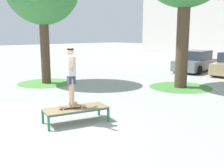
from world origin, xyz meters
TOP-DOWN VIEW (x-y plane):
  - ground_plane at (0.00, 0.00)m, footprint 120.00×120.00m
  - skate_box at (0.09, 0.74)m, footprint 1.25×2.04m
  - skateboard at (0.05, 0.63)m, footprint 0.48×0.82m
  - skater at (0.05, 0.63)m, footprint 0.96×0.44m
  - grass_patch_near_left at (-6.54, 3.51)m, footprint 3.10×3.10m
  - grass_patch_mid_back at (-0.82, 7.86)m, footprint 3.12×3.12m
  - car_grey at (-3.37, 13.76)m, footprint 2.27×4.37m

SIDE VIEW (x-z plane):
  - ground_plane at x=0.00m, z-range 0.00..0.00m
  - grass_patch_near_left at x=-6.54m, z-range 0.00..0.01m
  - grass_patch_mid_back at x=-0.82m, z-range 0.00..0.01m
  - skate_box at x=0.09m, z-range 0.18..0.64m
  - skateboard at x=0.05m, z-range 0.49..0.58m
  - car_grey at x=-3.37m, z-range -0.06..1.44m
  - skater at x=0.05m, z-range 0.68..2.38m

